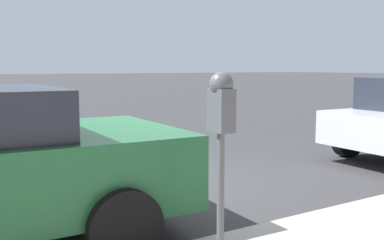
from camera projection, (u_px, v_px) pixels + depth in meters
ground_plane at (148, 187)px, 6.07m from camera, size 220.00×220.00×0.00m
parking_meter at (221, 116)px, 3.50m from camera, size 0.21×0.19×1.44m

